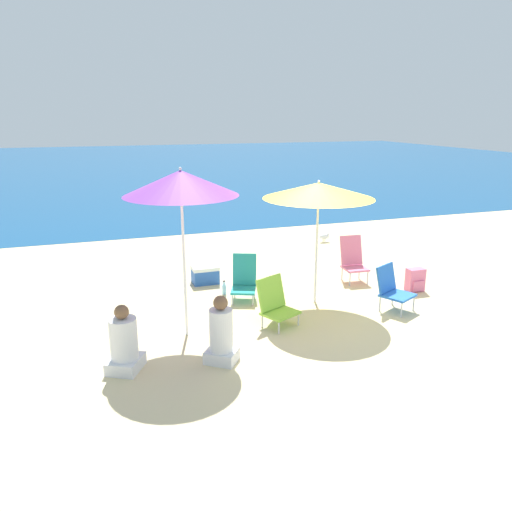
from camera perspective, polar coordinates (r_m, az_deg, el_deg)
ground_plane at (r=8.25m, az=9.23°, el=-6.27°), size 60.00×60.00×0.00m
sea_water at (r=33.16m, az=-12.47°, el=10.24°), size 60.00×40.00×0.01m
beach_umbrella_purple at (r=6.80m, az=-8.59°, el=8.24°), size 1.56×1.56×2.41m
beach_umbrella_yellow at (r=8.12m, az=7.16°, el=7.42°), size 1.81×1.81×2.07m
beach_chair_blue at (r=8.41m, az=15.28°, el=-3.47°), size 0.66×0.68×0.73m
beach_chair_lime at (r=7.56m, az=2.22°, el=-5.33°), size 0.66×0.66×0.73m
beach_chair_teal at (r=8.59m, az=-1.37°, el=-2.64°), size 0.58×0.65×0.77m
beach_chair_pink at (r=9.68m, az=11.01°, el=-0.29°), size 0.46×0.55×0.85m
person_seated_near at (r=6.45m, az=-4.00°, el=-8.98°), size 0.51×0.50×0.91m
person_seated_far at (r=6.47m, az=-14.84°, el=-9.73°), size 0.54×0.57×0.87m
backpack_pink at (r=9.45m, az=17.74°, el=-2.62°), size 0.31×0.22×0.42m
water_bottle at (r=8.89m, az=-3.66°, el=-3.77°), size 0.07×0.07×0.25m
cooler_box at (r=9.48m, az=-5.83°, el=-2.10°), size 0.49×0.37×0.34m
seagull at (r=12.58m, az=7.83°, el=2.22°), size 0.27×0.11×0.23m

